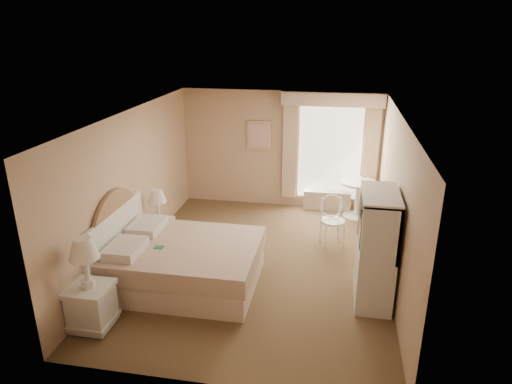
% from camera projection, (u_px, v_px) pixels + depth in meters
% --- Properties ---
extents(room, '(4.21, 5.51, 2.51)m').
position_uv_depth(room, '(258.00, 194.00, 7.18)').
color(room, brown).
rests_on(room, ground).
extents(window, '(2.05, 0.22, 2.51)m').
position_uv_depth(window, '(330.00, 149.00, 9.42)').
color(window, white).
rests_on(window, room).
extents(framed_art, '(0.52, 0.04, 0.62)m').
position_uv_depth(framed_art, '(259.00, 136.00, 9.65)').
color(framed_art, tan).
rests_on(framed_art, room).
extents(bed, '(2.25, 1.77, 1.57)m').
position_uv_depth(bed, '(177.00, 261.00, 6.95)').
color(bed, tan).
rests_on(bed, room).
extents(nightstand_near, '(0.53, 0.53, 1.28)m').
position_uv_depth(nightstand_near, '(90.00, 295.00, 5.88)').
color(nightstand_near, silver).
rests_on(nightstand_near, room).
extents(nightstand_far, '(0.44, 0.44, 1.07)m').
position_uv_depth(nightstand_far, '(159.00, 226.00, 8.11)').
color(nightstand_far, silver).
rests_on(nightstand_far, room).
extents(round_table, '(0.73, 0.73, 0.78)m').
position_uv_depth(round_table, '(358.00, 193.00, 9.32)').
color(round_table, white).
rests_on(round_table, room).
extents(cafe_chair, '(0.54, 0.54, 0.90)m').
position_uv_depth(cafe_chair, '(332.00, 216.00, 8.20)').
color(cafe_chair, white).
rests_on(cafe_chair, room).
extents(armoire, '(0.50, 0.99, 1.65)m').
position_uv_depth(armoire, '(375.00, 257.00, 6.44)').
color(armoire, silver).
rests_on(armoire, room).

